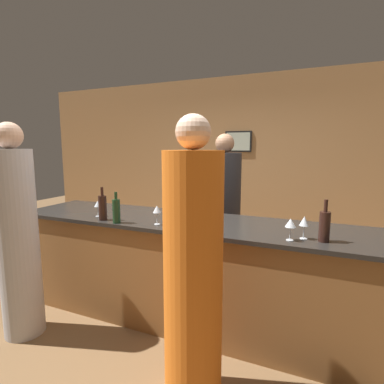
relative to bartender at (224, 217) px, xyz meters
name	(u,v)px	position (x,y,z in m)	size (l,w,h in m)	color
ground_plane	(183,317)	(-0.13, -0.88, -0.83)	(14.00, 14.00, 0.00)	brown
back_wall	(245,163)	(-0.13, 1.56, 0.57)	(8.00, 0.08, 2.80)	#A37547
bar_counter	(183,269)	(-0.13, -0.88, -0.34)	(3.42, 0.81, 0.98)	brown
bartender	(224,217)	(0.00, 0.00, 0.00)	(0.39, 0.39, 1.81)	#2D2D33
guest_0	(18,239)	(-1.34, -1.66, 0.04)	(0.33, 0.33, 1.86)	#B2B2B7
guest_1	(193,275)	(0.33, -1.70, 0.02)	(0.38, 0.38, 1.85)	orange
wine_bottle_0	(325,226)	(1.08, -1.08, 0.27)	(0.08, 0.08, 0.31)	black
wine_bottle_1	(103,207)	(-0.80, -1.18, 0.27)	(0.07, 0.07, 0.31)	black
wine_bottle_2	(116,211)	(-0.62, -1.22, 0.26)	(0.07, 0.07, 0.28)	#19381E
ice_bucket	(179,207)	(-0.23, -0.76, 0.24)	(0.21, 0.21, 0.19)	#9E9993
wine_glass_0	(98,204)	(-0.94, -1.09, 0.27)	(0.07, 0.07, 0.16)	silver
wine_glass_1	(291,223)	(0.85, -1.15, 0.28)	(0.08, 0.08, 0.16)	silver
wine_glass_2	(180,206)	(-0.13, -0.94, 0.29)	(0.08, 0.08, 0.18)	silver
wine_glass_3	(304,222)	(0.94, -1.07, 0.28)	(0.07, 0.07, 0.17)	silver
wine_glass_4	(157,210)	(-0.26, -1.13, 0.28)	(0.07, 0.07, 0.17)	silver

